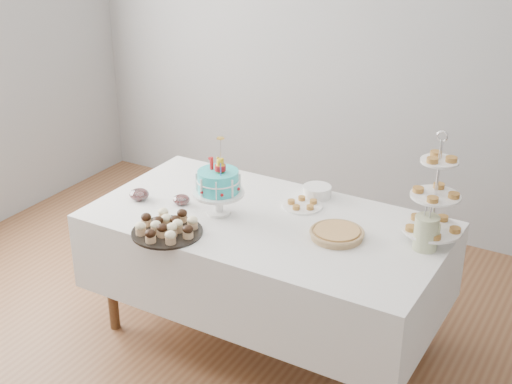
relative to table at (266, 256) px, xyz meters
The scene contains 12 objects.
floor 0.62m from the table, 90.00° to the right, with size 5.00×5.00×0.00m, color brown.
walls 0.86m from the table, 90.00° to the right, with size 5.04×4.04×2.70m.
table is the anchor object (origin of this frame).
birthday_cake 0.44m from the table, 164.64° to the right, with size 0.28×0.28×0.43m.
cupcake_tray 0.60m from the table, 132.37° to the right, with size 0.37×0.37×0.08m.
pie 0.49m from the table, ahead, with size 0.28×0.28×0.04m.
tiered_stand 0.99m from the table, 14.21° to the left, with size 0.30×0.30×0.59m.
plate_stack 0.49m from the table, 74.72° to the left, with size 0.16×0.16×0.06m.
pastry_plate 0.35m from the table, 66.96° to the left, with size 0.22×0.22×0.03m.
jam_bowl_a 0.80m from the table, 168.73° to the right, with size 0.11×0.11×0.07m.
jam_bowl_b 0.57m from the table, behind, with size 0.10×0.10×0.06m.
utensil_pitcher 0.91m from the table, ahead, with size 0.13×0.12×0.27m.
Camera 1 is at (1.68, -2.69, 2.51)m, focal length 50.00 mm.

